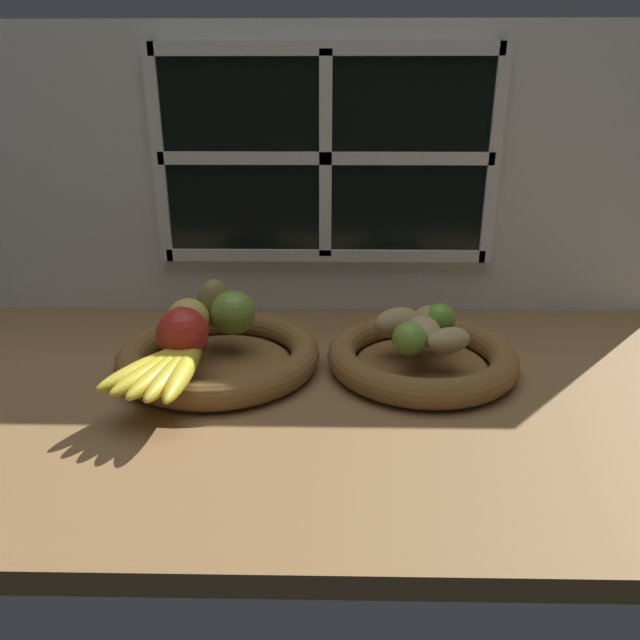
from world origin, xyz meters
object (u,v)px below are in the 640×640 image
object	(u,v)px
pear_brown	(215,303)
lime_far	(439,319)
lime_near	(409,338)
apple_red_front	(183,333)
potato_oblong	(397,322)
banana_bunch_front	(168,368)
potato_large	(423,331)
fruit_bowl_left	(219,356)
apple_green_back	(233,313)
fruit_bowl_right	(421,358)
potato_back	(432,319)
apple_golden_left	(188,319)
potato_small	(448,341)
chili_pepper	(439,341)

from	to	relation	value
pear_brown	lime_far	size ratio (longest dim) A/B	1.59
pear_brown	lime_near	xyz separation A→B (cm)	(32.03, -10.98, -1.66)
apple_red_front	potato_oblong	xyz separation A→B (cm)	(33.55, 8.65, -1.47)
banana_bunch_front	potato_large	bearing A→B (deg)	18.64
banana_bunch_front	fruit_bowl_left	bearing A→B (deg)	69.38
apple_green_back	lime_near	xyz separation A→B (cm)	(28.45, -8.08, -1.08)
apple_red_front	apple_green_back	size ratio (longest dim) A/B	1.06
apple_red_front	potato_large	size ratio (longest dim) A/B	1.02
fruit_bowl_right	potato_back	size ratio (longest dim) A/B	4.75
potato_oblong	lime_near	bearing A→B (deg)	-81.35
apple_golden_left	potato_small	size ratio (longest dim) A/B	0.90
banana_bunch_front	chili_pepper	bearing A→B (deg)	16.04
fruit_bowl_right	apple_golden_left	size ratio (longest dim) A/B	4.48
apple_red_front	potato_large	bearing A→B (deg)	8.60
fruit_bowl_left	lime_far	xyz separation A→B (cm)	(36.43, 4.14, 5.17)
potato_back	lime_near	world-z (taller)	lime_near
potato_back	chili_pepper	world-z (taller)	potato_back
fruit_bowl_right	apple_golden_left	xyz separation A→B (cm)	(-38.19, 1.48, 5.92)
fruit_bowl_right	apple_red_front	distance (cm)	38.37
potato_large	potato_small	world-z (taller)	potato_large
chili_pepper	apple_green_back	bearing A→B (deg)	165.31
potato_large	chili_pepper	size ratio (longest dim) A/B	0.68
lime_near	apple_green_back	bearing A→B (deg)	164.15
apple_golden_left	potato_large	world-z (taller)	apple_golden_left
lime_far	potato_small	bearing A→B (deg)	-88.51
apple_red_front	potato_small	distance (cm)	40.93
apple_green_back	potato_large	xyz separation A→B (cm)	(31.21, -3.94, -1.50)
fruit_bowl_right	potato_oblong	world-z (taller)	potato_oblong
fruit_bowl_right	potato_oblong	bearing A→B (deg)	142.13
apple_green_back	lime_far	world-z (taller)	apple_green_back
apple_green_back	potato_oblong	bearing A→B (deg)	-1.98
fruit_bowl_left	apple_green_back	bearing A→B (deg)	63.07
fruit_bowl_left	apple_red_front	xyz separation A→B (cm)	(-4.19, -5.66, 6.43)
potato_small	apple_green_back	bearing A→B (deg)	168.01
apple_golden_left	pear_brown	size ratio (longest dim) A/B	0.80
lime_near	apple_red_front	bearing A→B (deg)	-177.50
fruit_bowl_right	apple_red_front	xyz separation A→B (cm)	(-37.40, -5.66, 6.43)
lime_near	potato_back	bearing A→B (deg)	61.02
fruit_bowl_right	lime_near	bearing A→B (deg)	-123.69
banana_bunch_front	potato_large	size ratio (longest dim) A/B	2.58
pear_brown	potato_large	size ratio (longest dim) A/B	1.11
fruit_bowl_right	potato_large	xyz separation A→B (cm)	(0.00, -0.00, 4.70)
apple_green_back	lime_near	bearing A→B (deg)	-15.85
potato_large	lime_far	distance (cm)	5.27
potato_large	lime_near	bearing A→B (deg)	-123.69
apple_golden_left	lime_far	world-z (taller)	apple_golden_left
fruit_bowl_left	potato_oblong	xyz separation A→B (cm)	(29.37, 2.99, 4.97)
apple_green_back	potato_back	distance (cm)	33.38
fruit_bowl_right	lime_far	distance (cm)	7.37
apple_golden_left	banana_bunch_front	distance (cm)	14.45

